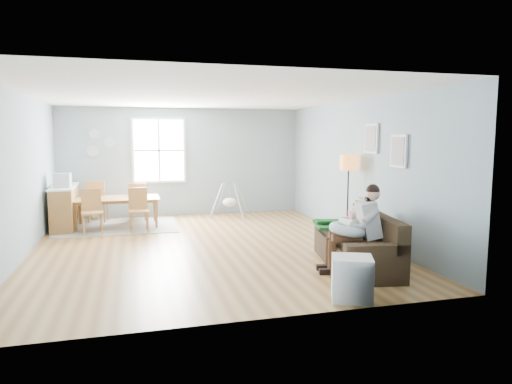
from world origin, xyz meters
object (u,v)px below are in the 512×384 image
object	(u,v)px
sofa	(360,248)
floor_lamp	(348,170)
dining_table	(117,212)
baby_swing	(230,202)
counter	(65,207)
chair_se	(138,207)
chair_nw	(97,199)
father	(358,225)
chair_sw	(92,208)
chair_ne	(138,199)
storage_cube	(351,278)
monitor	(62,180)
toddler	(352,220)

from	to	relation	value
sofa	floor_lamp	world-z (taller)	floor_lamp
dining_table	baby_swing	xyz separation A→B (m)	(2.65, 0.54, 0.07)
counter	baby_swing	world-z (taller)	counter
chair_se	chair_nw	world-z (taller)	chair_nw
dining_table	counter	distance (m)	1.12
chair_se	baby_swing	world-z (taller)	chair_se
father	dining_table	world-z (taller)	father
floor_lamp	chair_sw	world-z (taller)	floor_lamp
chair_ne	baby_swing	size ratio (longest dim) A/B	0.80
father	baby_swing	distance (m)	5.10
storage_cube	counter	distance (m)	6.96
chair_se	counter	distance (m)	1.75
father	chair_se	xyz separation A→B (m)	(-3.07, 3.84, -0.18)
father	counter	world-z (taller)	father
baby_swing	counter	bearing A→B (deg)	-174.45
dining_table	chair_se	xyz separation A→B (m)	(0.45, -0.64, 0.20)
chair_se	chair_ne	bearing A→B (deg)	89.81
chair_sw	baby_swing	distance (m)	3.34
floor_lamp	chair_se	size ratio (longest dim) A/B	1.79
counter	monitor	world-z (taller)	monitor
dining_table	counter	bearing A→B (deg)	171.38
chair_se	chair_nw	bearing A→B (deg)	125.90
baby_swing	toddler	bearing A→B (deg)	-77.61
baby_swing	chair_sw	bearing A→B (deg)	-159.56
sofa	father	size ratio (longest dim) A/B	1.65
counter	baby_swing	bearing A→B (deg)	5.55
toddler	sofa	bearing A→B (deg)	-78.50
sofa	baby_swing	size ratio (longest dim) A/B	1.89
counter	floor_lamp	bearing A→B (deg)	-25.76
counter	sofa	bearing A→B (deg)	-42.49
floor_lamp	storage_cube	world-z (taller)	floor_lamp
chair_sw	monitor	distance (m)	0.95
chair_nw	father	bearing A→B (deg)	-52.08
chair_sw	counter	distance (m)	1.02
sofa	baby_swing	world-z (taller)	baby_swing
dining_table	chair_ne	distance (m)	0.80
father	counter	distance (m)	6.56
father	dining_table	bearing A→B (deg)	128.12
father	dining_table	size ratio (longest dim) A/B	0.71
chair_sw	baby_swing	size ratio (longest dim) A/B	0.82
dining_table	chair_sw	xyz separation A→B (m)	(-0.48, -0.63, 0.20)
sofa	chair_ne	xyz separation A→B (m)	(-3.24, 4.85, 0.23)
father	baby_swing	size ratio (longest dim) A/B	1.15
floor_lamp	counter	bearing A→B (deg)	154.24
storage_cube	chair_se	size ratio (longest dim) A/B	0.66
sofa	counter	bearing A→B (deg)	137.51
toddler	storage_cube	size ratio (longest dim) A/B	1.28
chair_ne	counter	world-z (taller)	counter
chair_sw	counter	bearing A→B (deg)	127.89
father	toddler	size ratio (longest dim) A/B	1.68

